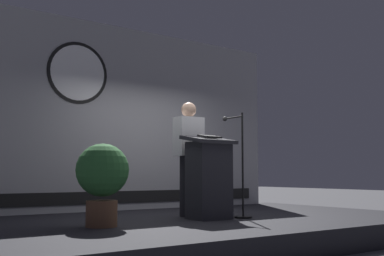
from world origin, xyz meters
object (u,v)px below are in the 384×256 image
potted_plant (102,176)px  podium (209,177)px  microphone_stand (240,180)px  speaker_person (189,158)px

potted_plant → podium: bearing=1.5°
podium → microphone_stand: size_ratio=0.78×
podium → potted_plant: 1.57m
speaker_person → microphone_stand: 0.82m
podium → potted_plant: (-1.57, -0.04, 0.02)m
speaker_person → potted_plant: (-1.57, -0.52, -0.26)m
microphone_stand → potted_plant: 2.05m
microphone_stand → potted_plant: (-2.05, 0.06, 0.06)m
podium → potted_plant: size_ratio=1.19×
speaker_person → potted_plant: bearing=-161.7°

